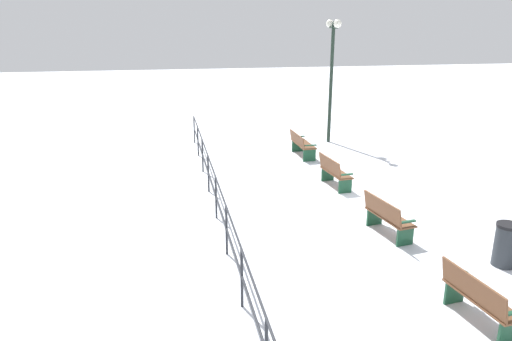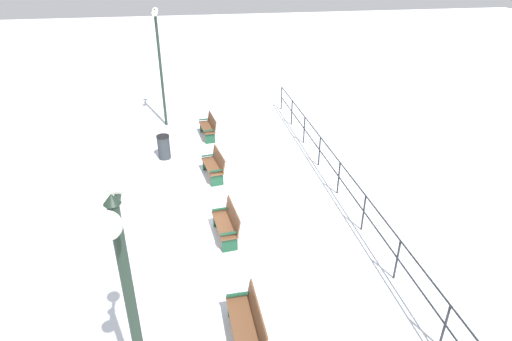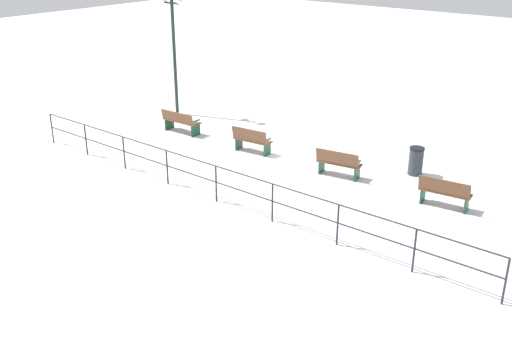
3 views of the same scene
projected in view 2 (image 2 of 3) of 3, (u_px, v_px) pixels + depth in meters
ground_plane at (216, 204)px, 13.24m from camera, size 80.00×80.00×0.00m
bench_nearest at (209, 127)px, 17.61m from camera, size 0.65×1.47×0.91m
bench_second at (215, 165)px, 14.57m from camera, size 0.73×1.47×0.91m
bench_third at (227, 223)px, 11.54m from camera, size 0.66×1.43×0.93m
bench_fourth at (248, 323)px, 8.50m from camera, size 0.61×1.60×0.88m
lamppost_near at (159, 51)px, 17.55m from camera, size 0.24×1.06×4.87m
lamppost_middle at (129, 297)px, 5.17m from camera, size 0.30×1.18×4.83m
waterfront_railing at (339, 172)px, 13.48m from camera, size 0.05×16.14×1.12m
trash_bin at (164, 147)px, 15.88m from camera, size 0.47×0.47×0.91m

